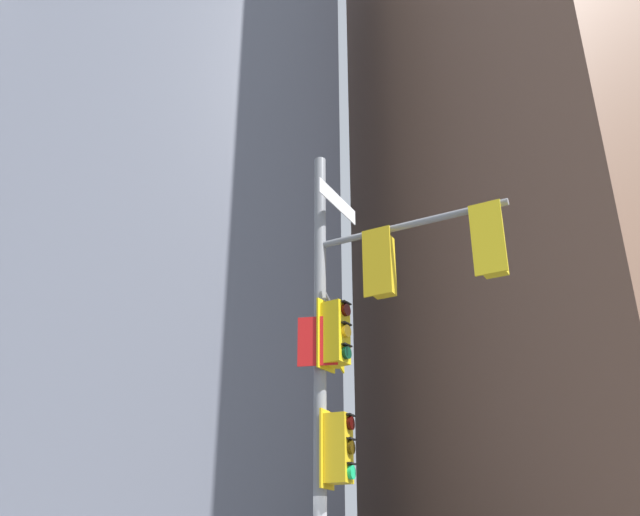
# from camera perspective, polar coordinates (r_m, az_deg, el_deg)

# --- Properties ---
(building_tower_right) EXTENTS (17.72, 17.72, 43.88)m
(building_tower_right) POSITION_cam_1_polar(r_m,az_deg,el_deg) (35.84, 21.80, 12.22)
(building_tower_right) COLOR brown
(building_tower_right) RESTS_ON ground
(building_mid_block) EXTENTS (14.71, 14.71, 43.07)m
(building_mid_block) POSITION_cam_1_polar(r_m,az_deg,el_deg) (36.50, -13.72, 9.52)
(building_mid_block) COLOR slate
(building_mid_block) RESTS_ON ground
(signal_pole_assembly) EXTENTS (2.55, 4.15, 8.26)m
(signal_pole_assembly) POSITION_cam_1_polar(r_m,az_deg,el_deg) (10.56, 3.13, -7.29)
(signal_pole_assembly) COLOR gray
(signal_pole_assembly) RESTS_ON ground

